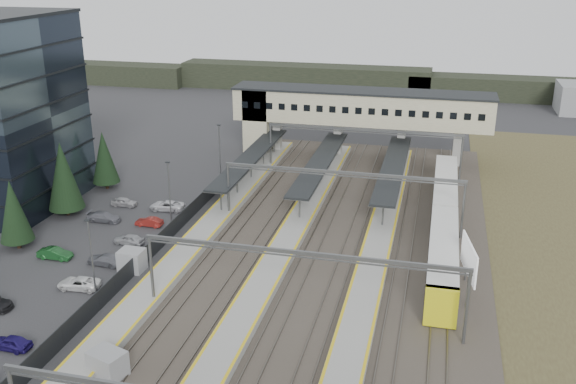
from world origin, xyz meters
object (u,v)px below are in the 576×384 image
(relay_cabin_near, at_px, (108,365))
(relay_cabin_far, at_px, (132,260))
(footbridge, at_px, (343,110))
(train, at_px, (444,222))
(billboard, at_px, (469,260))

(relay_cabin_near, xyz_separation_m, relay_cabin_far, (-6.41, 16.94, 0.01))
(footbridge, relative_size, train, 1.00)
(footbridge, distance_m, billboard, 45.40)
(train, relative_size, billboard, 6.40)
(footbridge, bearing_deg, relay_cabin_far, -108.68)
(relay_cabin_near, bearing_deg, relay_cabin_far, 110.72)
(relay_cabin_near, relative_size, train, 0.08)
(relay_cabin_far, xyz_separation_m, billboard, (33.50, 2.80, 2.56))
(relay_cabin_far, bearing_deg, billboard, 4.78)
(relay_cabin_near, bearing_deg, footbridge, 82.09)
(relay_cabin_far, xyz_separation_m, footbridge, (14.88, 44.00, 6.79))
(train, bearing_deg, relay_cabin_near, -127.13)
(relay_cabin_near, height_order, billboard, billboard)
(relay_cabin_near, distance_m, train, 41.04)
(relay_cabin_near, xyz_separation_m, footbridge, (8.47, 60.94, 6.79))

